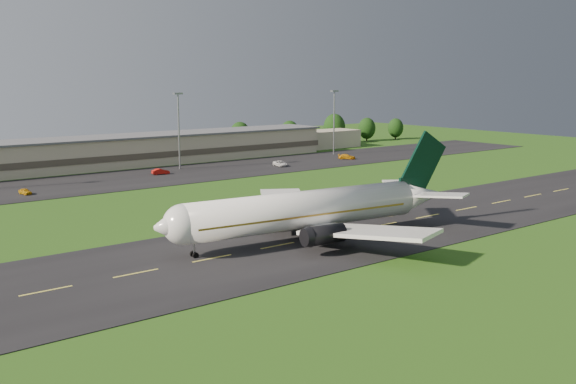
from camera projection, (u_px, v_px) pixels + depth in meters
ground at (384, 225)px, 106.26m from camera, size 360.00×360.00×0.00m
taxiway at (384, 225)px, 106.25m from camera, size 220.00×30.00×0.10m
apron at (177, 174)px, 162.40m from camera, size 260.00×30.00×0.10m
airliner at (308, 210)px, 95.54m from camera, size 51.21×41.89×15.57m
terminal at (157, 149)px, 184.42m from camera, size 145.00×16.00×8.40m
light_mast_centre at (179, 122)px, 169.42m from camera, size 2.40×1.20×20.35m
light_mast_east at (334, 115)px, 202.48m from camera, size 2.40×1.20×20.35m
tree_line at (235, 136)px, 212.32m from camera, size 195.30×9.68×11.08m
service_vehicle_a at (25, 191)px, 133.94m from camera, size 2.15×3.86×1.24m
service_vehicle_b at (161, 172)px, 161.73m from camera, size 4.63×2.25×1.46m
service_vehicle_c at (280, 163)px, 177.14m from camera, size 3.35×5.58×1.45m
service_vehicle_d at (347, 157)px, 192.48m from camera, size 5.05×5.18×1.49m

